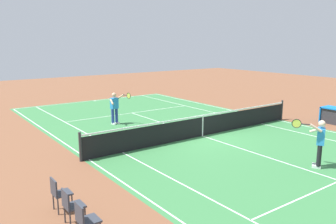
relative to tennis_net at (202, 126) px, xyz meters
name	(u,v)px	position (x,y,z in m)	size (l,w,h in m)	color
ground_plane	(202,136)	(0.00, 0.00, -0.49)	(60.00, 60.00, 0.00)	brown
court_slab	(202,136)	(0.00, 0.00, -0.49)	(24.20, 11.40, 0.00)	#387A42
court_line_markings	(202,136)	(0.00, 0.00, -0.49)	(23.85, 11.05, 0.01)	white
tennis_net	(202,126)	(0.00, 0.00, 0.00)	(0.10, 11.70, 1.08)	#2D2D33
tennis_player_near	(115,107)	(4.43, 2.12, 0.44)	(1.02, 0.82, 1.70)	navy
tennis_player_far	(319,141)	(-5.32, -0.53, 0.44)	(0.84, 1.01, 1.70)	black
tennis_ball	(124,128)	(3.21, 2.27, -0.46)	(0.07, 0.07, 0.07)	#CCE01E
spectator_chair_0	(85,219)	(-4.90, 7.67, 0.03)	(0.44, 0.44, 0.88)	#38383D
spectator_chair_1	(71,204)	(-4.06, 7.67, 0.03)	(0.44, 0.44, 0.88)	#38383D
spectator_chair_2	(59,192)	(-3.23, 7.67, 0.03)	(0.44, 0.44, 0.88)	#38383D
equipment_cart_tarped	(334,115)	(-2.19, -7.24, -0.05)	(1.25, 0.84, 0.85)	#2D2D33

